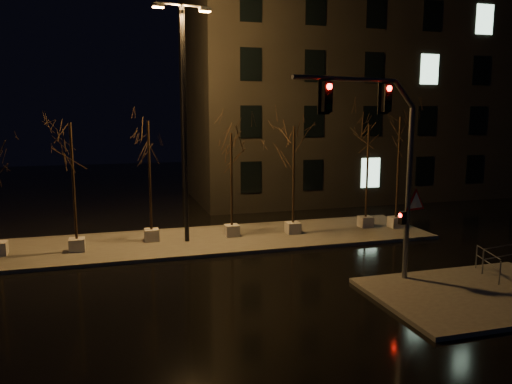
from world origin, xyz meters
name	(u,v)px	position (x,y,z in m)	size (l,w,h in m)	color
ground	(235,284)	(0.00, 0.00, 0.00)	(90.00, 90.00, 0.00)	black
median	(204,241)	(0.00, 6.00, 0.07)	(22.00, 5.00, 0.15)	#47443F
sidewalk_corner	(479,294)	(7.50, -3.50, 0.07)	(7.00, 5.00, 0.15)	#47443F
building	(357,93)	(14.00, 18.00, 7.50)	(25.00, 12.00, 15.00)	black
tree_1	(72,152)	(-5.60, 5.52, 4.42)	(1.80, 1.80, 5.63)	#AAA69F
tree_2	(149,148)	(-2.38, 6.39, 4.45)	(1.80, 1.80, 5.66)	#AAA69F
tree_3	(231,156)	(1.41, 6.22, 4.01)	(1.80, 1.80, 5.08)	#AAA69F
tree_4	(294,150)	(4.42, 5.91, 4.23)	(1.80, 1.80, 5.38)	#AAA69F
tree_5	(368,148)	(8.54, 6.16, 4.27)	(1.80, 1.80, 5.43)	#AAA69F
tree_6	(399,142)	(10.00, 5.63, 4.58)	(1.80, 1.80, 5.83)	#AAA69F
traffic_signal_mast	(386,152)	(4.83, -1.75, 4.74)	(5.62, 1.27, 6.99)	slate
streetlight_main	(184,108)	(-0.81, 5.88, 6.23)	(2.63, 0.70, 10.53)	black
guard_rail_a	(504,254)	(10.00, -1.77, 0.78)	(2.20, 0.40, 0.96)	slate
guard_rail_b	(488,260)	(8.93, -2.18, 0.74)	(0.59, 1.84, 0.91)	slate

